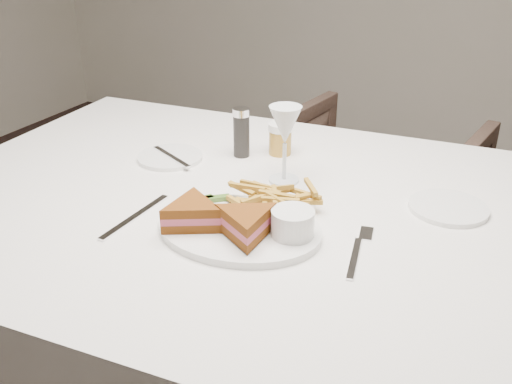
{
  "coord_description": "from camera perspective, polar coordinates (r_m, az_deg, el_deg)",
  "views": [
    {
      "loc": [
        0.45,
        -0.74,
        1.3
      ],
      "look_at": [
        0.02,
        0.17,
        0.8
      ],
      "focal_mm": 40.0,
      "sensor_mm": 36.0,
      "label": 1
    }
  ],
  "objects": [
    {
      "name": "table",
      "position": [
        1.4,
        0.9,
        -14.9
      ],
      "size": [
        1.59,
        1.1,
        0.75
      ],
      "primitive_type": "cube",
      "rotation": [
        0.0,
        0.0,
        0.05
      ],
      "color": "silver",
      "rests_on": "ground"
    },
    {
      "name": "chair_far",
      "position": [
        2.11,
        10.78,
        -0.72
      ],
      "size": [
        0.79,
        0.76,
        0.72
      ],
      "primitive_type": "imported",
      "rotation": [
        0.0,
        0.0,
        2.98
      ],
      "color": "#48352C",
      "rests_on": "ground"
    },
    {
      "name": "table_setting",
      "position": [
        1.15,
        0.14,
        -0.19
      ],
      "size": [
        0.82,
        0.58,
        0.18
      ],
      "color": "white",
      "rests_on": "table"
    }
  ]
}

